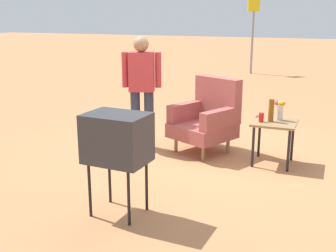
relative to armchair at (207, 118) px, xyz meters
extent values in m
plane|color=#C17A4C|center=(-0.01, -0.18, -0.50)|extent=(60.00, 60.00, 0.00)
cylinder|color=#937047|center=(-0.40, -0.22, -0.39)|extent=(0.05, 0.05, 0.22)
cylinder|color=#937047|center=(0.08, -0.45, -0.39)|extent=(0.05, 0.05, 0.22)
cylinder|color=#937047|center=(-0.17, 0.26, -0.39)|extent=(0.05, 0.05, 0.22)
cylinder|color=#937047|center=(0.31, 0.04, -0.39)|extent=(0.05, 0.05, 0.22)
cube|color=#9E4C47|center=(-0.04, -0.09, -0.18)|extent=(1.01, 1.01, 0.20)
cube|color=#9E4C47|center=(0.09, 0.20, 0.24)|extent=(0.76, 0.47, 0.64)
cube|color=#9E4C47|center=(-0.33, 0.04, 0.05)|extent=(0.42, 0.68, 0.26)
cube|color=#9E4C47|center=(0.25, -0.23, 0.05)|extent=(0.42, 0.68, 0.26)
cylinder|color=black|center=(0.76, -0.44, -0.22)|extent=(0.04, 0.04, 0.55)
cylinder|color=black|center=(1.20, -0.44, -0.22)|extent=(0.04, 0.04, 0.55)
cylinder|color=black|center=(0.76, 0.01, -0.22)|extent=(0.04, 0.04, 0.55)
cylinder|color=black|center=(1.20, 0.01, -0.22)|extent=(0.04, 0.04, 0.55)
cube|color=#937047|center=(0.98, -0.21, 0.07)|extent=(0.56, 0.56, 0.03)
cylinder|color=black|center=(0.00, -2.10, -0.22)|extent=(0.03, 0.03, 0.55)
cylinder|color=black|center=(-0.44, -2.08, -0.22)|extent=(0.03, 0.03, 0.55)
cylinder|color=black|center=(-0.02, -2.46, -0.22)|extent=(0.03, 0.03, 0.55)
cylinder|color=black|center=(-0.46, -2.44, -0.22)|extent=(0.03, 0.03, 0.55)
cube|color=#333338|center=(-0.23, -2.27, 0.29)|extent=(0.62, 0.47, 0.48)
cube|color=#383D3F|center=(-0.22, -2.05, 0.29)|extent=(0.42, 0.03, 0.34)
cylinder|color=#2D3347|center=(-1.02, -0.26, -0.07)|extent=(0.14, 0.14, 0.86)
cylinder|color=#2D3347|center=(-0.84, -0.19, -0.07)|extent=(0.14, 0.14, 0.86)
cube|color=#BC383D|center=(-0.93, -0.22, 0.64)|extent=(0.41, 0.32, 0.56)
cylinder|color=#BC383D|center=(-1.16, -0.30, 0.67)|extent=(0.09, 0.09, 0.50)
cylinder|color=#BC383D|center=(-0.70, -0.15, 0.67)|extent=(0.09, 0.09, 0.50)
sphere|color=#A37556|center=(-0.93, -0.22, 1.03)|extent=(0.22, 0.22, 0.22)
cylinder|color=gray|center=(-1.02, 8.42, 0.50)|extent=(0.08, 0.08, 2.00)
cube|color=yellow|center=(-1.02, 8.42, 1.72)|extent=(0.33, 0.33, 0.44)
cylinder|color=red|center=(0.82, -0.30, 0.14)|extent=(0.07, 0.07, 0.12)
cylinder|color=brown|center=(0.93, -0.23, 0.23)|extent=(0.07, 0.07, 0.30)
cylinder|color=silver|center=(1.02, -0.11, 0.17)|extent=(0.09, 0.09, 0.18)
sphere|color=yellow|center=(1.02, -0.11, 0.31)|extent=(0.07, 0.07, 0.07)
sphere|color=#E04C66|center=(0.98, -0.10, 0.31)|extent=(0.07, 0.07, 0.07)
sphere|color=orange|center=(1.06, -0.12, 0.31)|extent=(0.07, 0.07, 0.07)
camera|label=1|loc=(1.69, -5.74, 1.46)|focal=45.52mm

